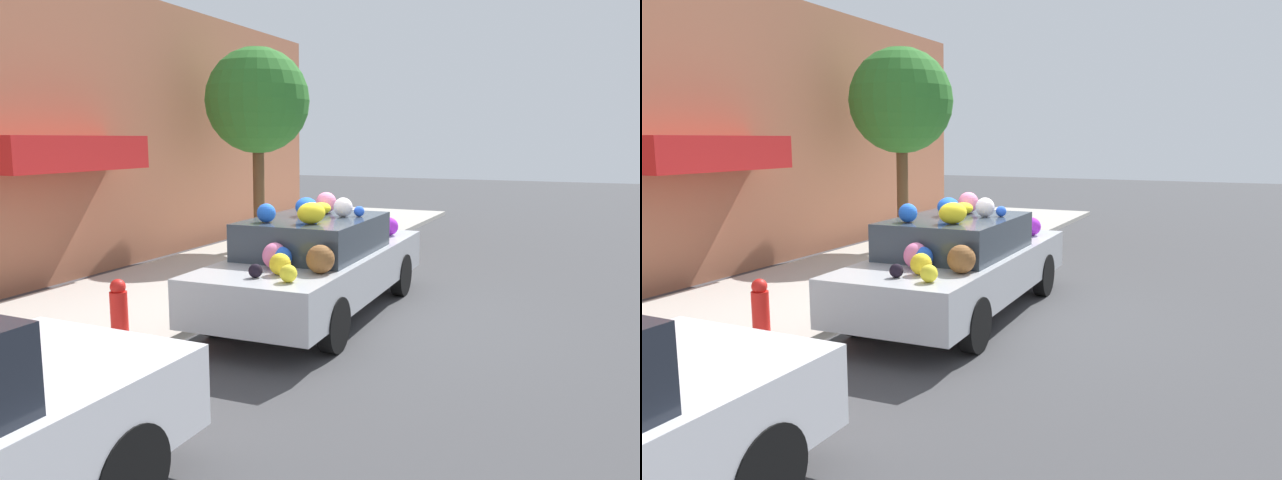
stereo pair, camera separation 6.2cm
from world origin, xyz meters
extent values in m
plane|color=#424244|center=(0.00, 0.00, 0.00)|extent=(60.00, 60.00, 0.00)
cube|color=#B2ADA3|center=(0.00, 2.70, 0.06)|extent=(24.00, 3.20, 0.11)
cube|color=#B26B4C|center=(0.00, 4.95, 2.55)|extent=(18.00, 0.30, 5.10)
cube|color=red|center=(-0.25, 4.35, 2.18)|extent=(2.79, 0.90, 0.55)
cylinder|color=brown|center=(3.80, 3.21, 1.27)|extent=(0.24, 0.24, 2.31)
sphere|color=#2D7228|center=(3.80, 3.21, 3.18)|extent=(2.17, 2.17, 2.17)
cylinder|color=red|center=(-2.25, 1.62, 0.39)|extent=(0.20, 0.20, 0.55)
sphere|color=red|center=(-2.25, 1.62, 0.72)|extent=(0.18, 0.18, 0.18)
cube|color=#B7BABF|center=(0.00, 0.08, 0.61)|extent=(4.63, 1.79, 0.57)
cube|color=#333D47|center=(-0.18, 0.08, 1.13)|extent=(2.10, 1.53, 0.47)
cylinder|color=black|center=(1.40, 0.88, 0.32)|extent=(0.65, 0.20, 0.65)
cylinder|color=black|center=(1.44, -0.64, 0.32)|extent=(0.65, 0.20, 0.65)
cylinder|color=black|center=(-1.44, 0.81, 0.32)|extent=(0.65, 0.20, 0.65)
cylinder|color=black|center=(-1.40, -0.72, 0.32)|extent=(0.65, 0.20, 0.65)
sphere|color=pink|center=(0.41, 0.17, 1.51)|extent=(0.37, 0.37, 0.29)
ellipsoid|color=black|center=(1.30, 0.69, 0.96)|extent=(0.27, 0.27, 0.13)
sphere|color=blue|center=(1.95, 0.33, 1.05)|extent=(0.45, 0.45, 0.32)
ellipsoid|color=pink|center=(-1.32, 0.07, 1.05)|extent=(0.38, 0.36, 0.31)
sphere|color=yellow|center=(-1.61, -0.15, 1.02)|extent=(0.31, 0.31, 0.25)
ellipsoid|color=blue|center=(-0.09, 0.24, 1.49)|extent=(0.43, 0.38, 0.25)
sphere|color=brown|center=(1.29, 0.39, 1.02)|extent=(0.34, 0.34, 0.27)
sphere|color=pink|center=(1.22, -0.12, 0.97)|extent=(0.18, 0.18, 0.16)
ellipsoid|color=blue|center=(1.82, -0.31, 0.97)|extent=(0.18, 0.18, 0.16)
ellipsoid|color=yellow|center=(0.20, 0.15, 1.45)|extent=(0.34, 0.32, 0.16)
sphere|color=yellow|center=(-1.90, -0.41, 0.99)|extent=(0.21, 0.21, 0.19)
sphere|color=blue|center=(1.88, 0.69, 1.05)|extent=(0.44, 0.44, 0.31)
ellipsoid|color=yellow|center=(-0.76, -0.14, 1.50)|extent=(0.46, 0.42, 0.27)
ellipsoid|color=purple|center=(1.66, -0.36, 1.04)|extent=(0.40, 0.43, 0.29)
sphere|color=blue|center=(0.16, -0.42, 1.44)|extent=(0.18, 0.18, 0.14)
sphere|color=brown|center=(-1.35, -0.53, 1.06)|extent=(0.46, 0.46, 0.33)
sphere|color=blue|center=(-0.88, 0.42, 1.48)|extent=(0.31, 0.31, 0.24)
sphere|color=olive|center=(1.48, 0.65, 1.00)|extent=(0.28, 0.28, 0.22)
sphere|color=white|center=(0.05, -0.23, 1.49)|extent=(0.36, 0.36, 0.26)
ellipsoid|color=brown|center=(1.22, -0.36, 0.99)|extent=(0.28, 0.29, 0.20)
ellipsoid|color=purple|center=(0.97, 0.51, 0.94)|extent=(0.14, 0.13, 0.10)
ellipsoid|color=blue|center=(1.44, -0.22, 0.99)|extent=(0.45, 0.43, 0.19)
sphere|color=blue|center=(-1.32, -0.01, 1.02)|extent=(0.30, 0.30, 0.27)
ellipsoid|color=black|center=(-1.86, 0.02, 0.97)|extent=(0.19, 0.20, 0.16)
cylinder|color=black|center=(-4.87, -0.78, 0.33)|extent=(0.66, 0.19, 0.66)
camera|label=1|loc=(-7.66, -3.36, 2.40)|focal=35.00mm
camera|label=2|loc=(-7.63, -3.42, 2.40)|focal=35.00mm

